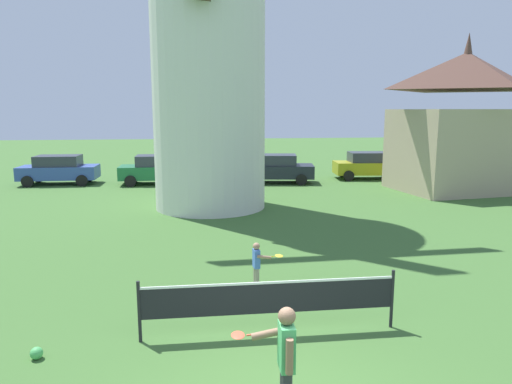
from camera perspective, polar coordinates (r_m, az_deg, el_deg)
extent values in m
cylinder|color=silver|center=(19.07, -5.92, 17.23)|extent=(4.46, 4.46, 12.72)
cylinder|color=black|center=(8.42, -14.18, -14.12)|extent=(0.06, 0.06, 1.10)
cylinder|color=black|center=(9.04, 16.39, -12.51)|extent=(0.06, 0.06, 1.10)
cube|color=black|center=(8.39, 1.72, -12.97)|extent=(4.48, 0.01, 0.55)
cube|color=white|center=(8.28, 1.73, -11.09)|extent=(4.48, 0.02, 0.04)
cube|color=#4CB266|center=(6.23, 3.78, -18.43)|extent=(0.19, 0.34, 0.61)
sphere|color=#89664C|center=(6.04, 3.82, -15.00)|extent=(0.23, 0.23, 0.23)
cylinder|color=#89664C|center=(6.05, 4.15, -19.56)|extent=(0.10, 0.10, 0.46)
cylinder|color=#89664C|center=(6.32, 1.56, -17.01)|extent=(0.47, 0.10, 0.17)
cylinder|color=#D84C33|center=(6.30, -0.16, -17.10)|extent=(0.22, 0.03, 0.04)
ellipsoid|color=#D84C33|center=(6.29, -2.24, -17.19)|extent=(0.18, 0.24, 0.03)
cylinder|color=#9E937F|center=(10.66, -0.06, -10.36)|extent=(0.09, 0.09, 0.47)
cylinder|color=#9E937F|center=(10.54, 0.14, -10.61)|extent=(0.09, 0.09, 0.47)
cube|color=#4C7AD1|center=(10.45, 0.04, -8.19)|extent=(0.16, 0.25, 0.42)
sphere|color=tan|center=(10.37, 0.04, -6.69)|extent=(0.16, 0.16, 0.16)
cylinder|color=tan|center=(10.60, -0.18, -8.05)|extent=(0.07, 0.07, 0.32)
cylinder|color=tan|center=(10.35, 1.00, -8.01)|extent=(0.33, 0.11, 0.12)
cylinder|color=yellow|center=(10.38, 1.68, -7.95)|extent=(0.22, 0.06, 0.04)
ellipsoid|color=yellow|center=(10.45, 2.84, -7.85)|extent=(0.21, 0.26, 0.03)
sphere|color=#4CB259|center=(8.64, -25.41, -17.48)|extent=(0.20, 0.20, 0.20)
cube|color=#334C99|center=(27.16, -23.08, 2.25)|extent=(4.02, 1.71, 0.70)
cube|color=#2D333D|center=(27.09, -23.17, 3.57)|extent=(2.25, 1.50, 0.56)
cylinder|color=black|center=(27.68, -19.83, 1.85)|extent=(0.60, 0.18, 0.60)
cylinder|color=black|center=(26.04, -20.65, 1.32)|extent=(0.60, 0.18, 0.60)
cylinder|color=black|center=(28.42, -25.20, 1.69)|extent=(0.60, 0.18, 0.60)
cylinder|color=black|center=(26.83, -26.32, 1.16)|extent=(0.60, 0.18, 0.60)
cube|color=#1E6638|center=(25.67, -11.90, 2.43)|extent=(4.12, 1.74, 0.70)
cube|color=#2D333D|center=(25.60, -11.95, 3.82)|extent=(2.31, 1.52, 0.56)
cylinder|color=black|center=(26.49, -8.73, 1.99)|extent=(0.60, 0.19, 0.60)
cylinder|color=black|center=(24.81, -8.80, 1.45)|extent=(0.60, 0.19, 0.60)
cylinder|color=black|center=(26.69, -14.73, 1.84)|extent=(0.60, 0.19, 0.60)
cylinder|color=black|center=(25.03, -15.20, 1.29)|extent=(0.60, 0.19, 0.60)
cube|color=#1E232D|center=(25.50, 2.14, 2.59)|extent=(4.57, 2.31, 0.70)
cube|color=#2D333D|center=(25.43, 2.15, 4.00)|extent=(2.64, 1.83, 0.56)
cylinder|color=black|center=(26.46, 5.34, 2.06)|extent=(0.62, 0.26, 0.60)
cylinder|color=black|center=(24.78, 5.61, 1.51)|extent=(0.62, 0.26, 0.60)
cylinder|color=black|center=(26.41, -1.12, 2.08)|extent=(0.62, 0.26, 0.60)
cylinder|color=black|center=(24.73, -1.28, 1.54)|extent=(0.62, 0.26, 0.60)
cube|color=#999919|center=(27.75, 13.56, 2.92)|extent=(3.93, 2.01, 0.70)
cube|color=#2D333D|center=(27.68, 13.61, 4.21)|extent=(2.25, 1.67, 0.56)
cylinder|color=black|center=(28.98, 15.54, 2.43)|extent=(0.61, 0.23, 0.60)
cylinder|color=black|center=(27.38, 16.61, 1.95)|extent=(0.61, 0.23, 0.60)
cylinder|color=black|center=(28.29, 10.54, 2.45)|extent=(0.61, 0.23, 0.60)
cylinder|color=black|center=(26.65, 11.34, 1.96)|extent=(0.61, 0.23, 0.60)
cube|color=tan|center=(25.14, 23.87, 4.73)|extent=(6.56, 5.20, 4.00)
pyramid|color=brown|center=(25.13, 24.50, 13.37)|extent=(6.89, 5.46, 1.80)
cone|color=brown|center=(25.22, 24.66, 15.41)|extent=(0.70, 0.70, 1.80)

